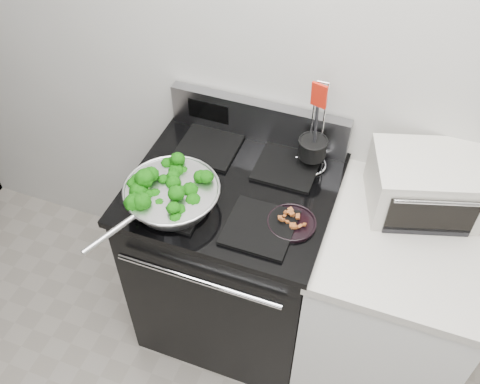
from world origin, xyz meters
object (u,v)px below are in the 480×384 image
at_px(bacon_plate, 292,221).
at_px(utensil_holder, 312,152).
at_px(skillet, 172,195).
at_px(toaster_oven, 425,184).
at_px(gas_range, 234,256).

height_order(bacon_plate, utensil_holder, utensil_holder).
bearing_deg(utensil_holder, skillet, -123.29).
relative_size(utensil_holder, toaster_oven, 0.89).
distance_m(utensil_holder, toaster_oven, 0.44).
bearing_deg(skillet, toaster_oven, 44.66).
xyz_separation_m(bacon_plate, utensil_holder, (-0.02, 0.32, 0.05)).
bearing_deg(gas_range, utensil_holder, 39.43).
bearing_deg(skillet, utensil_holder, 64.80).
height_order(gas_range, bacon_plate, gas_range).
bearing_deg(skillet, gas_range, 68.43).
relative_size(bacon_plate, toaster_oven, 0.40).
distance_m(bacon_plate, utensil_holder, 0.33).
relative_size(bacon_plate, utensil_holder, 0.45).
xyz_separation_m(gas_range, toaster_oven, (0.69, 0.17, 0.54)).
height_order(gas_range, toaster_oven, toaster_oven).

